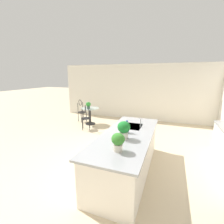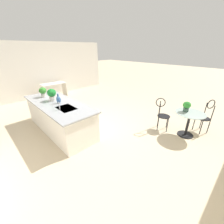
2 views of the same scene
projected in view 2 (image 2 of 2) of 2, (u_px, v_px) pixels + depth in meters
The scene contains 12 objects.
ground_plane at pixel (89, 124), 4.96m from camera, with size 40.00×40.00×0.00m, color beige.
wall_right at pixel (37, 71), 7.18m from camera, with size 0.12×7.80×2.70m, color silver.
kitchen_island at pixel (60, 117), 4.42m from camera, with size 2.80×1.06×0.92m.
bistro_table at pixel (188, 122), 4.14m from camera, with size 0.80×0.80×0.74m.
chair_near_window at pixel (162, 113), 4.43m from camera, with size 0.52×0.51×1.04m.
chair_by_island at pixel (206, 115), 4.30m from camera, with size 0.52×0.52×1.04m.
sink_faucet at pixel (59, 106), 3.72m from camera, with size 0.02×0.02×0.22m, color #B2B5BA.
writing_desk at pixel (54, 88), 7.42m from camera, with size 0.60×1.20×0.74m.
potted_plant_on_table at pixel (187, 106), 4.03m from camera, with size 0.21×0.21×0.30m.
potted_plant_counter_near at pixel (52, 94), 4.34m from camera, with size 0.26×0.26×0.37m.
potted_plant_counter_far at pixel (43, 92), 4.67m from camera, with size 0.23×0.23×0.32m.
vase_on_counter at pixel (59, 100), 4.18m from camera, with size 0.13×0.13×0.29m.
Camera 2 is at (-3.68, 2.45, 2.42)m, focal length 22.86 mm.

